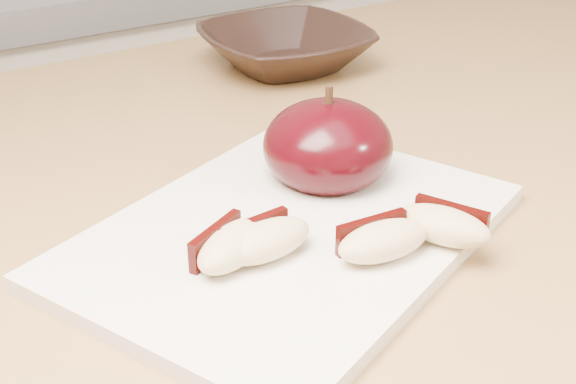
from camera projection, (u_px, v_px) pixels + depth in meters
cutting_board at (288, 234)px, 0.51m from camera, size 0.33×0.29×0.01m
apple_half at (328, 146)px, 0.56m from camera, size 0.10×0.10×0.08m
apple_wedge_a at (231, 245)px, 0.47m from camera, size 0.07×0.05×0.02m
apple_wedge_b at (265, 240)px, 0.47m from camera, size 0.06×0.03×0.02m
apple_wedge_c at (382, 240)px, 0.47m from camera, size 0.06×0.03×0.02m
apple_wedge_d at (444, 225)px, 0.49m from camera, size 0.05×0.07×0.02m
bowl at (285, 48)px, 0.80m from camera, size 0.17×0.17×0.04m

